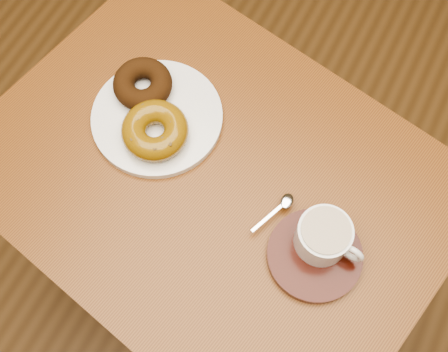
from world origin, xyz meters
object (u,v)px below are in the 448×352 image
at_px(cafe_table, 214,200).
at_px(saucer, 314,255).
at_px(coffee_cup, 324,236).
at_px(donut_plate, 157,117).

height_order(cafe_table, saucer, saucer).
bearing_deg(saucer, coffee_cup, 89.44).
relative_size(donut_plate, coffee_cup, 2.05).
xyz_separation_m(saucer, coffee_cup, (0.00, 0.02, 0.04)).
relative_size(saucer, coffee_cup, 1.35).
xyz_separation_m(cafe_table, saucer, (0.20, -0.05, 0.12)).
distance_m(cafe_table, coffee_cup, 0.26).
relative_size(cafe_table, donut_plate, 3.89).
xyz_separation_m(donut_plate, coffee_cup, (0.33, -0.08, 0.04)).
height_order(cafe_table, donut_plate, donut_plate).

